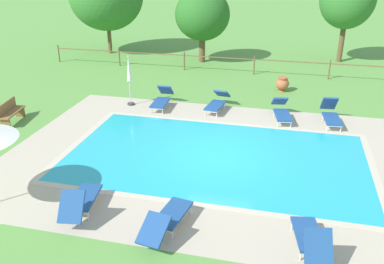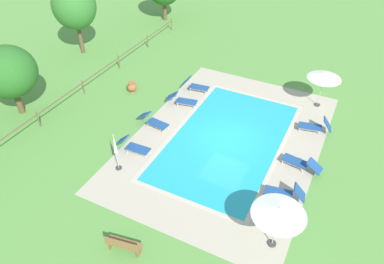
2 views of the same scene
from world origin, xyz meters
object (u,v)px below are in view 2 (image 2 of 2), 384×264
object	(u,v)px
tree_far_west	(8,72)
sun_lounger_north_mid	(300,163)
sun_lounger_south_near_corner	(133,146)
sun_lounger_north_far	(182,100)
patio_umbrella_closed_row_west	(115,148)
wooden_bench_lawn_side	(123,245)
sun_lounger_south_far	(195,86)
sun_lounger_north_near_steps	(154,121)
patio_umbrella_open_foreground	(279,211)
terracotta_urn_near_fence	(132,87)
sun_lounger_north_end	(315,126)
tree_west_mid	(74,6)
sun_lounger_south_mid	(284,193)
patio_umbrella_open_by_bench	(325,76)

from	to	relation	value
tree_far_west	sun_lounger_north_mid	bearing A→B (deg)	-80.56
sun_lounger_south_near_corner	sun_lounger_north_far	bearing A→B (deg)	-2.70
patio_umbrella_closed_row_west	wooden_bench_lawn_side	xyz separation A→B (m)	(-3.93, -3.10, -0.93)
sun_lounger_south_far	wooden_bench_lawn_side	distance (m)	12.88
sun_lounger_north_near_steps	patio_umbrella_open_foreground	size ratio (longest dim) A/B	0.89
sun_lounger_south_near_corner	sun_lounger_south_far	bearing A→B (deg)	-1.84
patio_umbrella_closed_row_west	terracotta_urn_near_fence	bearing A→B (deg)	28.54
sun_lounger_north_end	tree_west_mid	xyz separation A→B (m)	(2.11, 18.86, 3.37)
sun_lounger_south_near_corner	sun_lounger_north_near_steps	bearing A→B (deg)	4.89
sun_lounger_north_near_steps	sun_lounger_north_mid	world-z (taller)	sun_lounger_north_near_steps
terracotta_urn_near_fence	tree_far_west	distance (m)	7.45
terracotta_urn_near_fence	sun_lounger_north_far	bearing A→B (deg)	-88.13
sun_lounger_north_far	sun_lounger_south_mid	size ratio (longest dim) A/B	1.07
terracotta_urn_near_fence	tree_west_mid	xyz separation A→B (m)	(3.22, 6.91, 3.38)
patio_umbrella_closed_row_west	sun_lounger_north_near_steps	bearing A→B (deg)	3.50
patio_umbrella_closed_row_west	sun_lounger_north_end	bearing A→B (deg)	-47.60
sun_lounger_south_near_corner	wooden_bench_lawn_side	distance (m)	6.23
wooden_bench_lawn_side	sun_lounger_north_far	bearing A→B (deg)	15.20
sun_lounger_north_end	wooden_bench_lawn_side	size ratio (longest dim) A/B	1.22
sun_lounger_south_near_corner	sun_lounger_south_far	world-z (taller)	sun_lounger_south_far
terracotta_urn_near_fence	patio_umbrella_open_foreground	bearing A→B (deg)	-121.74
sun_lounger_south_far	patio_umbrella_closed_row_west	size ratio (longest dim) A/B	0.85
sun_lounger_north_near_steps	sun_lounger_north_far	xyz separation A→B (m)	(2.77, -0.46, 0.01)
sun_lounger_north_mid	patio_umbrella_closed_row_west	xyz separation A→B (m)	(-4.24, 8.37, 1.03)
patio_umbrella_open_by_bench	sun_lounger_north_near_steps	bearing A→B (deg)	128.69
sun_lounger_north_near_steps	tree_far_west	world-z (taller)	tree_far_west
sun_lounger_south_near_corner	sun_lounger_south_mid	distance (m)	8.22
tree_far_west	sun_lounger_south_far	bearing A→B (deg)	-50.21
sun_lounger_north_mid	tree_west_mid	size ratio (longest dim) A/B	0.38
sun_lounger_south_near_corner	patio_umbrella_open_by_bench	bearing A→B (deg)	-41.60
sun_lounger_north_near_steps	patio_umbrella_open_by_bench	distance (m)	10.72
sun_lounger_north_end	tree_west_mid	world-z (taller)	tree_west_mid
tree_west_mid	patio_umbrella_open_by_bench	bearing A→B (deg)	-87.70
sun_lounger_north_far	wooden_bench_lawn_side	world-z (taller)	wooden_bench_lawn_side
sun_lounger_south_near_corner	sun_lounger_south_mid	world-z (taller)	sun_lounger_south_mid
sun_lounger_north_near_steps	sun_lounger_south_far	distance (m)	4.73
patio_umbrella_open_by_bench	tree_far_west	bearing A→B (deg)	118.91
patio_umbrella_closed_row_west	terracotta_urn_near_fence	xyz separation A→B (m)	(6.55, 3.56, -1.00)
sun_lounger_north_end	sun_lounger_south_mid	distance (m)	5.85
sun_lounger_north_far	patio_umbrella_open_by_bench	world-z (taller)	patio_umbrella_open_by_bench
terracotta_urn_near_fence	tree_west_mid	bearing A→B (deg)	65.01
sun_lounger_south_mid	patio_umbrella_open_foreground	world-z (taller)	patio_umbrella_open_foreground
sun_lounger_north_far	patio_umbrella_open_by_bench	xyz separation A→B (m)	(3.84, -7.79, 1.80)
sun_lounger_north_far	patio_umbrella_closed_row_west	distance (m)	6.76
sun_lounger_north_near_steps	sun_lounger_north_end	world-z (taller)	sun_lounger_north_end
sun_lounger_south_mid	sun_lounger_south_far	size ratio (longest dim) A/B	1.01
patio_umbrella_open_by_bench	patio_umbrella_closed_row_west	world-z (taller)	patio_umbrella_open_by_bench
sun_lounger_south_mid	patio_umbrella_open_by_bench	xyz separation A→B (m)	(8.70, 0.17, 1.78)
sun_lounger_north_mid	tree_west_mid	world-z (taller)	tree_west_mid
sun_lounger_north_near_steps	sun_lounger_south_mid	size ratio (longest dim) A/B	1.08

